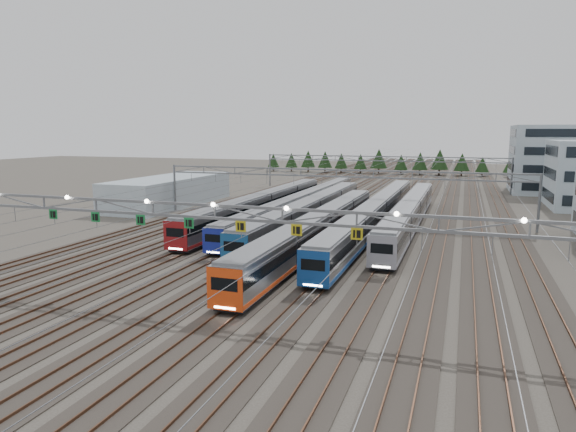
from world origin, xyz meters
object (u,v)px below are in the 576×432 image
(gantry_near, at_px, (214,215))
(gantry_mid, at_px, (336,179))
(train_a, at_px, (263,205))
(depot_bldg_north, at_px, (566,159))
(train_e, at_px, (376,213))
(west_shed, at_px, (170,191))
(train_c, at_px, (311,212))
(train_f, at_px, (410,213))
(train_d, at_px, (319,228))
(gantry_far, at_px, (382,163))
(train_b, at_px, (302,203))

(gantry_near, bearing_deg, gantry_mid, 89.93)
(train_a, distance_m, depot_bldg_north, 73.71)
(train_a, relative_size, train_e, 0.80)
(train_a, relative_size, west_shed, 1.73)
(train_c, bearing_deg, train_f, 15.99)
(train_d, bearing_deg, depot_bldg_north, 61.90)
(train_d, height_order, gantry_far, gantry_far)
(gantry_far, bearing_deg, train_f, -76.55)
(train_b, distance_m, train_d, 23.41)
(train_a, distance_m, gantry_mid, 12.14)
(train_f, bearing_deg, train_b, 161.29)
(train_a, xyz_separation_m, train_e, (18.00, -1.64, -0.07))
(west_shed, bearing_deg, train_b, -6.37)
(train_c, bearing_deg, west_shed, 157.40)
(train_d, height_order, train_f, train_d)
(gantry_near, xyz_separation_m, west_shed, (-33.28, 47.16, -4.50))
(train_b, distance_m, gantry_near, 45.00)
(train_d, distance_m, west_shed, 43.24)
(train_d, bearing_deg, train_c, 111.12)
(train_a, distance_m, train_e, 18.08)
(train_b, xyz_separation_m, train_f, (18.00, -6.10, 0.24))
(train_f, relative_size, gantry_far, 0.92)
(gantry_far, height_order, depot_bldg_north, depot_bldg_north)
(train_d, relative_size, depot_bldg_north, 2.33)
(west_shed, bearing_deg, train_c, -22.60)
(train_b, height_order, gantry_near, gantry_near)
(train_d, height_order, train_e, train_d)
(train_d, xyz_separation_m, train_e, (4.50, 14.14, -0.02))
(train_d, relative_size, train_e, 0.79)
(train_f, bearing_deg, train_a, 179.33)
(train_a, height_order, train_e, train_a)
(depot_bldg_north, bearing_deg, gantry_far, -170.31)
(gantry_mid, distance_m, west_shed, 34.27)
(gantry_far, xyz_separation_m, depot_bldg_north, (39.22, 6.70, 1.07))
(train_e, xyz_separation_m, train_f, (4.50, 1.38, 0.02))
(train_e, bearing_deg, west_shed, 165.39)
(train_a, distance_m, train_c, 9.90)
(train_b, height_order, gantry_mid, gantry_mid)
(train_b, bearing_deg, gantry_far, 80.63)
(gantry_far, bearing_deg, train_c, -92.53)
(gantry_far, relative_size, depot_bldg_north, 2.56)
(gantry_near, distance_m, gantry_far, 85.12)
(train_b, distance_m, depot_bldg_north, 66.43)
(west_shed, bearing_deg, train_e, -14.61)
(train_f, bearing_deg, gantry_far, 103.45)
(train_c, relative_size, gantry_mid, 0.92)
(train_b, height_order, train_c, train_c)
(train_e, bearing_deg, train_a, 174.78)
(train_e, relative_size, west_shed, 2.16)
(train_c, relative_size, gantry_near, 0.92)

